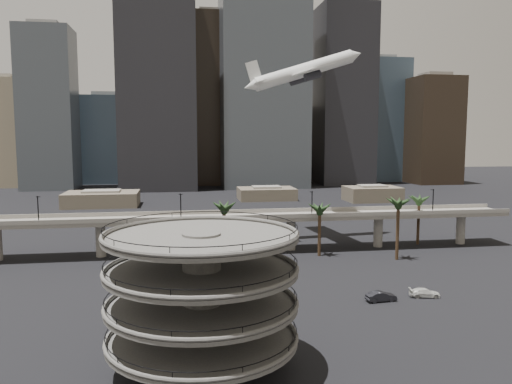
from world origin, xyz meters
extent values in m
plane|color=black|center=(0.00, 0.00, 0.00)|extent=(700.00, 700.00, 0.00)
cylinder|color=#4F4D4A|center=(-13.00, -4.00, 8.00)|extent=(4.40, 4.40, 16.50)
cylinder|color=#4F4D4A|center=(-13.00, -4.00, 3.77)|extent=(22.00, 22.00, 0.45)
torus|color=#4F4D4A|center=(-13.00, -4.00, 4.25)|extent=(22.20, 22.20, 0.50)
torus|color=black|center=(-13.00, -4.00, 5.05)|extent=(21.80, 21.80, 0.10)
cylinder|color=#4F4D4A|center=(-13.00, -4.00, 7.78)|extent=(22.00, 22.00, 0.45)
torus|color=#4F4D4A|center=(-13.00, -4.00, 8.25)|extent=(22.20, 22.20, 0.50)
torus|color=black|center=(-13.00, -4.00, 9.05)|extent=(21.80, 21.80, 0.10)
cylinder|color=#4F4D4A|center=(-13.00, -4.00, 11.78)|extent=(22.00, 22.00, 0.45)
torus|color=#4F4D4A|center=(-13.00, -4.00, 12.25)|extent=(22.20, 22.20, 0.50)
torus|color=black|center=(-13.00, -4.00, 13.05)|extent=(21.80, 21.80, 0.10)
cylinder|color=#4F4D4A|center=(-13.00, -4.00, 15.78)|extent=(22.00, 22.00, 0.45)
torus|color=#4F4D4A|center=(-13.00, -4.00, 16.25)|extent=(22.20, 22.20, 0.50)
torus|color=black|center=(-13.00, -4.00, 17.05)|extent=(21.80, 21.80, 0.10)
cube|color=gray|center=(0.00, 55.00, 8.00)|extent=(130.00, 9.00, 0.90)
cube|color=gray|center=(0.00, 50.50, 8.90)|extent=(130.00, 0.30, 1.00)
cube|color=gray|center=(0.00, 59.50, 8.90)|extent=(130.00, 0.30, 1.00)
cylinder|color=gray|center=(-33.00, 55.00, 3.80)|extent=(2.20, 2.20, 8.00)
cylinder|color=gray|center=(-11.00, 55.00, 3.80)|extent=(2.20, 2.20, 8.00)
cylinder|color=gray|center=(11.00, 55.00, 3.80)|extent=(2.20, 2.20, 8.00)
cylinder|color=gray|center=(33.00, 55.00, 3.80)|extent=(2.20, 2.20, 8.00)
cylinder|color=gray|center=(55.00, 55.00, 3.80)|extent=(2.20, 2.20, 8.00)
cylinder|color=black|center=(-45.00, 51.00, 11.50)|extent=(0.24, 0.24, 6.00)
cylinder|color=black|center=(-15.00, 51.00, 11.50)|extent=(0.24, 0.24, 6.00)
cylinder|color=black|center=(15.00, 51.00, 11.50)|extent=(0.24, 0.24, 6.00)
cylinder|color=black|center=(45.00, 51.00, 11.50)|extent=(0.24, 0.24, 6.00)
cylinder|color=#432D1C|center=(-6.00, 44.00, 6.08)|extent=(0.70, 0.70, 12.15)
ellipsoid|color=#1D3417|center=(-6.00, 44.00, 12.55)|extent=(4.40, 4.40, 2.00)
cylinder|color=#432D1C|center=(16.00, 48.00, 5.40)|extent=(0.70, 0.70, 10.80)
ellipsoid|color=#1D3417|center=(16.00, 48.00, 11.20)|extent=(4.40, 4.40, 2.00)
cylinder|color=#432D1C|center=(32.00, 42.00, 6.30)|extent=(0.70, 0.70, 12.60)
ellipsoid|color=#1D3417|center=(32.00, 42.00, 13.00)|extent=(4.40, 4.40, 2.00)
cylinder|color=#432D1C|center=(44.00, 56.00, 5.62)|extent=(0.70, 0.70, 11.25)
ellipsoid|color=#1D3417|center=(44.00, 56.00, 11.65)|extent=(4.40, 4.40, 2.00)
cube|color=brown|center=(-45.00, 140.00, 2.75)|extent=(28.00, 18.00, 5.50)
cube|color=gray|center=(-45.00, 140.00, 5.90)|extent=(14.00, 9.00, 0.80)
cube|color=brown|center=(22.00, 150.00, 2.50)|extent=(24.00, 16.00, 5.00)
cube|color=gray|center=(22.00, 150.00, 5.40)|extent=(12.00, 8.00, 0.80)
cube|color=brown|center=(65.00, 138.00, 3.00)|extent=(22.00, 15.00, 6.00)
cube|color=gray|center=(65.00, 138.00, 6.40)|extent=(11.00, 7.50, 0.80)
cube|color=gray|center=(-110.00, 230.00, 28.66)|extent=(32.00, 28.00, 57.32)
cube|color=#454C52|center=(-80.00, 210.00, 40.65)|extent=(26.00, 24.00, 81.29)
cube|color=gray|center=(-80.00, 210.00, 82.49)|extent=(14.30, 13.20, 2.40)
cube|color=#394A58|center=(-55.00, 245.00, 25.01)|extent=(30.00, 30.00, 50.03)
cube|color=gray|center=(-55.00, 245.00, 51.23)|extent=(16.50, 16.50, 2.40)
cube|color=black|center=(-25.00, 200.00, 57.32)|extent=(38.00, 30.00, 114.64)
cube|color=black|center=(5.00, 225.00, 46.90)|extent=(28.00, 26.00, 93.80)
cube|color=gray|center=(5.00, 225.00, 95.00)|extent=(15.40, 14.30, 2.40)
cube|color=#454C52|center=(30.00, 205.00, 62.53)|extent=(45.00, 32.00, 125.07)
cube|color=gray|center=(55.00, 240.00, 21.89)|extent=(24.00, 24.00, 43.77)
cube|color=gray|center=(55.00, 240.00, 44.97)|extent=(13.20, 13.20, 2.40)
cube|color=black|center=(78.00, 215.00, 49.51)|extent=(30.00, 28.00, 99.01)
cube|color=gray|center=(78.00, 215.00, 100.21)|extent=(16.50, 15.40, 2.40)
cube|color=#394A58|center=(105.00, 235.00, 36.48)|extent=(34.00, 30.00, 72.96)
cube|color=gray|center=(105.00, 235.00, 74.16)|extent=(18.70, 16.50, 2.40)
cube|color=black|center=(130.00, 210.00, 30.22)|extent=(26.00, 26.00, 60.45)
cube|color=gray|center=(130.00, 210.00, 61.65)|extent=(14.30, 14.30, 2.40)
cube|color=gray|center=(18.00, 260.00, 19.80)|extent=(22.00, 22.00, 39.60)
cube|color=gray|center=(18.00, 260.00, 40.80)|extent=(12.10, 12.10, 2.40)
cylinder|color=silver|center=(16.99, 67.15, 43.95)|extent=(27.18, 6.62, 11.40)
cone|color=silver|center=(31.24, 68.83, 48.42)|extent=(4.66, 3.97, 4.34)
cone|color=silver|center=(2.74, 65.47, 39.48)|extent=(4.50, 3.57, 3.97)
cube|color=silver|center=(16.24, 67.06, 43.11)|extent=(9.48, 29.60, 2.20)
cube|color=silver|center=(4.46, 65.67, 40.43)|extent=(3.41, 9.90, 0.92)
cube|color=silver|center=(3.66, 65.58, 43.02)|extent=(4.56, 0.87, 6.01)
cylinder|color=#2A292F|center=(16.48, 72.46, 41.95)|extent=(4.66, 2.45, 3.06)
cylinder|color=#2A292F|center=(17.73, 61.86, 41.95)|extent=(4.66, 2.45, 3.06)
imported|color=#AF3219|center=(-4.92, 17.93, 0.76)|extent=(4.57, 2.13, 1.51)
imported|color=black|center=(17.30, 15.90, 0.84)|extent=(5.22, 2.22, 1.68)
imported|color=silver|center=(25.49, 16.85, 0.74)|extent=(5.42, 3.07, 1.48)
camera|label=1|loc=(-15.48, -59.71, 27.13)|focal=35.00mm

